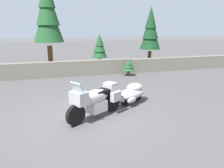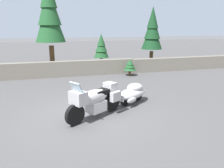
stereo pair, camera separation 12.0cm
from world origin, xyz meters
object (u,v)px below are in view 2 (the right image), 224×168
Objects in this scene: touring_motorcycle at (95,99)px; pine_tree_secondary at (152,30)px; pine_tree_far_right at (101,47)px; car_shaped_trailer at (132,93)px; pine_tree_tall at (49,11)px.

pine_tree_secondary is at bearing 53.60° from touring_motorcycle.
car_shaped_trailer is at bearing -94.29° from pine_tree_far_right.
pine_tree_tall is at bearing 112.56° from car_shaped_trailer.
pine_tree_far_right is (-3.40, 0.99, -1.13)m from pine_tree_secondary.
pine_tree_tall is at bearing -166.04° from pine_tree_far_right.
touring_motorcycle is 9.02m from pine_tree_far_right.
touring_motorcycle is 1.99m from car_shaped_trailer.
pine_tree_tall is (-2.82, 6.80, 3.40)m from car_shaped_trailer.
touring_motorcycle is at bearing -148.55° from car_shaped_trailer.
pine_tree_secondary reaches higher than pine_tree_far_right.
car_shaped_trailer is 0.49× the size of pine_tree_secondary.
pine_tree_far_right is (3.40, 0.84, -2.28)m from pine_tree_tall.
pine_tree_secondary is 3.72m from pine_tree_far_right.
touring_motorcycle is 0.99× the size of car_shaped_trailer.
car_shaped_trailer is 8.07m from pine_tree_secondary.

